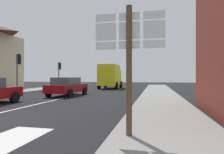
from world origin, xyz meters
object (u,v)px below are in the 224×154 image
(sedan_far, at_px, (67,86))
(route_sign_post, at_px, (129,56))
(delivery_truck, at_px, (110,76))
(traffic_light_near_left, at_px, (18,64))
(traffic_light_far_left, at_px, (59,69))

(sedan_far, bearing_deg, route_sign_post, -57.82)
(delivery_truck, relative_size, route_sign_post, 1.57)
(delivery_truck, height_order, traffic_light_near_left, traffic_light_near_left)
(traffic_light_near_left, xyz_separation_m, traffic_light_far_left, (0.00, 7.73, -0.15))
(route_sign_post, relative_size, traffic_light_far_left, 0.96)
(traffic_light_near_left, bearing_deg, delivery_truck, 56.65)
(sedan_far, relative_size, traffic_light_far_left, 1.28)
(route_sign_post, xyz_separation_m, traffic_light_far_left, (-11.36, 18.46, 0.48))
(delivery_truck, distance_m, route_sign_post, 20.89)
(route_sign_post, bearing_deg, sedan_far, 122.18)
(sedan_far, height_order, traffic_light_far_left, traffic_light_far_left)
(traffic_light_near_left, relative_size, traffic_light_far_left, 1.06)
(route_sign_post, distance_m, traffic_light_near_left, 15.64)
(traffic_light_near_left, height_order, traffic_light_far_left, traffic_light_near_left)
(traffic_light_far_left, bearing_deg, sedan_far, -59.05)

